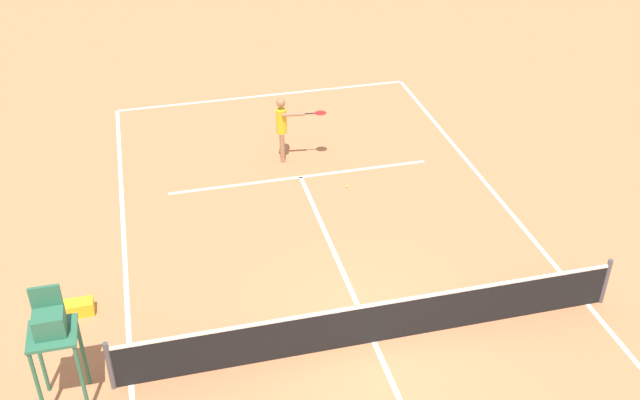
% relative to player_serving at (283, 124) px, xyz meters
% --- Properties ---
extents(ground_plane, '(60.00, 60.00, 0.00)m').
position_rel_player_serving_xyz_m(ground_plane, '(-0.23, 7.35, -1.10)').
color(ground_plane, '#D37A4C').
extents(court_lines, '(9.24, 23.26, 0.01)m').
position_rel_player_serving_xyz_m(court_lines, '(-0.23, 7.35, -1.10)').
color(court_lines, white).
rests_on(court_lines, ground).
extents(tennis_net, '(9.84, 0.10, 1.07)m').
position_rel_player_serving_xyz_m(tennis_net, '(-0.23, 7.35, -0.60)').
color(tennis_net, '#4C4C51').
rests_on(tennis_net, ground).
extents(player_serving, '(1.30, 0.69, 1.83)m').
position_rel_player_serving_xyz_m(player_serving, '(0.00, 0.00, 0.00)').
color(player_serving, '#9E704C').
rests_on(player_serving, ground).
extents(tennis_ball, '(0.07, 0.07, 0.07)m').
position_rel_player_serving_xyz_m(tennis_ball, '(-1.26, 1.78, -1.06)').
color(tennis_ball, '#CCE033').
rests_on(tennis_ball, ground).
extents(umpire_chair, '(0.80, 0.80, 2.41)m').
position_rel_player_serving_xyz_m(umpire_chair, '(5.41, 7.46, 0.51)').
color(umpire_chair, '#2D6B4C').
rests_on(umpire_chair, ground).
extents(equipment_bag, '(0.76, 0.32, 0.30)m').
position_rel_player_serving_xyz_m(equipment_bag, '(5.36, 5.14, -0.95)').
color(equipment_bag, yellow).
rests_on(equipment_bag, ground).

